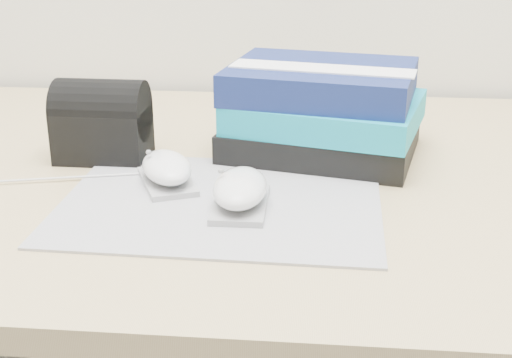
# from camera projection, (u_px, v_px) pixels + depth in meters

# --- Properties ---
(desk) EXTENTS (1.60, 0.80, 0.73)m
(desk) POSITION_uv_depth(u_px,v_px,m) (320.00, 299.00, 1.10)
(desk) COLOR tan
(desk) RESTS_ON ground
(mousepad) EXTENTS (0.38, 0.30, 0.00)m
(mousepad) POSITION_uv_depth(u_px,v_px,m) (221.00, 202.00, 0.85)
(mousepad) COLOR gray
(mousepad) RESTS_ON desk
(mouse_rear) EXTENTS (0.10, 0.12, 0.04)m
(mouse_rear) POSITION_uv_depth(u_px,v_px,m) (167.00, 170.00, 0.89)
(mouse_rear) COLOR #9E9EA1
(mouse_rear) RESTS_ON mousepad
(mouse_front) EXTENTS (0.06, 0.11, 0.05)m
(mouse_front) POSITION_uv_depth(u_px,v_px,m) (240.00, 191.00, 0.82)
(mouse_front) COLOR #97979A
(mouse_front) RESTS_ON mousepad
(usb_cable) EXTENTS (0.22, 0.06, 0.00)m
(usb_cable) POSITION_uv_depth(u_px,v_px,m) (72.00, 177.00, 0.92)
(usb_cable) COLOR silver
(usb_cable) RESTS_ON mousepad
(book_stack) EXTENTS (0.30, 0.26, 0.13)m
(book_stack) POSITION_uv_depth(u_px,v_px,m) (323.00, 111.00, 1.00)
(book_stack) COLOR black
(book_stack) RESTS_ON desk
(pouch) EXTENTS (0.12, 0.09, 0.11)m
(pouch) POSITION_uv_depth(u_px,v_px,m) (102.00, 121.00, 0.98)
(pouch) COLOR black
(pouch) RESTS_ON desk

